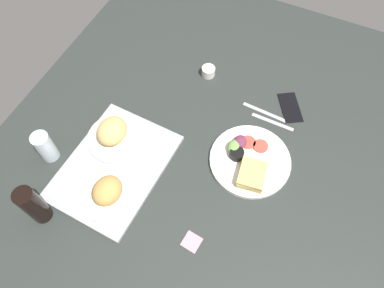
{
  "coord_description": "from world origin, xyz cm",
  "views": [
    {
      "loc": [
        -56.95,
        -24.61,
        118.38
      ],
      "look_at": [
        2.0,
        3.0,
        4.0
      ],
      "focal_mm": 33.75,
      "sensor_mm": 36.0,
      "label": 1
    }
  ],
  "objects_px": {
    "serving_tray": "(114,167)",
    "plate_with_salad": "(249,161)",
    "bread_plate_near": "(109,192)",
    "knife": "(265,113)",
    "sticky_note": "(192,242)",
    "drinking_glass": "(45,147)",
    "cell_phone": "(290,107)",
    "soda_bottle": "(33,205)",
    "fork": "(273,122)",
    "espresso_cup": "(208,71)",
    "bread_plate_far": "(114,134)"
  },
  "relations": [
    {
      "from": "serving_tray",
      "to": "plate_with_salad",
      "type": "bearing_deg",
      "value": -62.44
    },
    {
      "from": "bread_plate_near",
      "to": "plate_with_salad",
      "type": "bearing_deg",
      "value": -49.28
    },
    {
      "from": "knife",
      "to": "sticky_note",
      "type": "relative_size",
      "value": 3.39
    },
    {
      "from": "plate_with_salad",
      "to": "drinking_glass",
      "type": "height_order",
      "value": "drinking_glass"
    },
    {
      "from": "bread_plate_near",
      "to": "cell_phone",
      "type": "relative_size",
      "value": 1.45
    },
    {
      "from": "soda_bottle",
      "to": "knife",
      "type": "height_order",
      "value": "soda_bottle"
    },
    {
      "from": "soda_bottle",
      "to": "fork",
      "type": "relative_size",
      "value": 1.08
    },
    {
      "from": "cell_phone",
      "to": "sticky_note",
      "type": "bearing_deg",
      "value": 137.14
    },
    {
      "from": "plate_with_salad",
      "to": "espresso_cup",
      "type": "height_order",
      "value": "plate_with_salad"
    },
    {
      "from": "bread_plate_near",
      "to": "bread_plate_far",
      "type": "height_order",
      "value": "bread_plate_far"
    },
    {
      "from": "bread_plate_near",
      "to": "cell_phone",
      "type": "xyz_separation_m",
      "value": [
        0.63,
        -0.45,
        -0.04
      ]
    },
    {
      "from": "serving_tray",
      "to": "knife",
      "type": "bearing_deg",
      "value": -42.02
    },
    {
      "from": "bread_plate_near",
      "to": "fork",
      "type": "relative_size",
      "value": 1.23
    },
    {
      "from": "cell_phone",
      "to": "sticky_note",
      "type": "distance_m",
      "value": 0.67
    },
    {
      "from": "plate_with_salad",
      "to": "cell_phone",
      "type": "distance_m",
      "value": 0.31
    },
    {
      "from": "bread_plate_near",
      "to": "bread_plate_far",
      "type": "xyz_separation_m",
      "value": [
        0.2,
        0.1,
        0.0
      ]
    },
    {
      "from": "fork",
      "to": "knife",
      "type": "distance_m",
      "value": 0.05
    },
    {
      "from": "bread_plate_far",
      "to": "plate_with_salad",
      "type": "distance_m",
      "value": 0.5
    },
    {
      "from": "bread_plate_far",
      "to": "plate_with_salad",
      "type": "relative_size",
      "value": 0.72
    },
    {
      "from": "bread_plate_far",
      "to": "cell_phone",
      "type": "height_order",
      "value": "bread_plate_far"
    },
    {
      "from": "serving_tray",
      "to": "sticky_note",
      "type": "distance_m",
      "value": 0.39
    },
    {
      "from": "serving_tray",
      "to": "soda_bottle",
      "type": "bearing_deg",
      "value": 153.5
    },
    {
      "from": "drinking_glass",
      "to": "knife",
      "type": "distance_m",
      "value": 0.84
    },
    {
      "from": "serving_tray",
      "to": "cell_phone",
      "type": "xyz_separation_m",
      "value": [
        0.53,
        -0.5,
        -0.0
      ]
    },
    {
      "from": "fork",
      "to": "sticky_note",
      "type": "distance_m",
      "value": 0.56
    },
    {
      "from": "drinking_glass",
      "to": "cell_phone",
      "type": "xyz_separation_m",
      "value": [
        0.58,
        -0.74,
        -0.06
      ]
    },
    {
      "from": "sticky_note",
      "to": "bread_plate_far",
      "type": "bearing_deg",
      "value": 61.99
    },
    {
      "from": "drinking_glass",
      "to": "espresso_cup",
      "type": "xyz_separation_m",
      "value": [
        0.6,
        -0.37,
        -0.04
      ]
    },
    {
      "from": "serving_tray",
      "to": "espresso_cup",
      "type": "relative_size",
      "value": 8.04
    },
    {
      "from": "serving_tray",
      "to": "fork",
      "type": "bearing_deg",
      "value": -46.56
    },
    {
      "from": "soda_bottle",
      "to": "bread_plate_far",
      "type": "bearing_deg",
      "value": -11.67
    },
    {
      "from": "drinking_glass",
      "to": "fork",
      "type": "bearing_deg",
      "value": -55.01
    },
    {
      "from": "plate_with_salad",
      "to": "knife",
      "type": "xyz_separation_m",
      "value": [
        0.24,
        0.02,
        -0.01
      ]
    },
    {
      "from": "plate_with_salad",
      "to": "serving_tray",
      "type": "bearing_deg",
      "value": 117.56
    },
    {
      "from": "espresso_cup",
      "to": "cell_phone",
      "type": "bearing_deg",
      "value": -92.86
    },
    {
      "from": "espresso_cup",
      "to": "fork",
      "type": "relative_size",
      "value": 0.33
    },
    {
      "from": "serving_tray",
      "to": "plate_with_salad",
      "type": "relative_size",
      "value": 1.52
    },
    {
      "from": "serving_tray",
      "to": "drinking_glass",
      "type": "xyz_separation_m",
      "value": [
        -0.06,
        0.24,
        0.06
      ]
    },
    {
      "from": "plate_with_salad",
      "to": "drinking_glass",
      "type": "relative_size",
      "value": 2.28
    },
    {
      "from": "knife",
      "to": "serving_tray",
      "type": "bearing_deg",
      "value": 51.31
    },
    {
      "from": "soda_bottle",
      "to": "sticky_note",
      "type": "xyz_separation_m",
      "value": [
        0.13,
        -0.5,
        -0.09
      ]
    },
    {
      "from": "sticky_note",
      "to": "drinking_glass",
      "type": "bearing_deg",
      "value": 83.49
    },
    {
      "from": "fork",
      "to": "knife",
      "type": "height_order",
      "value": "same"
    },
    {
      "from": "bread_plate_near",
      "to": "espresso_cup",
      "type": "distance_m",
      "value": 0.66
    },
    {
      "from": "soda_bottle",
      "to": "cell_phone",
      "type": "relative_size",
      "value": 1.27
    },
    {
      "from": "bread_plate_far",
      "to": "fork",
      "type": "distance_m",
      "value": 0.61
    },
    {
      "from": "bread_plate_far",
      "to": "knife",
      "type": "relative_size",
      "value": 1.12
    },
    {
      "from": "serving_tray",
      "to": "soda_bottle",
      "type": "relative_size",
      "value": 2.46
    },
    {
      "from": "serving_tray",
      "to": "espresso_cup",
      "type": "xyz_separation_m",
      "value": [
        0.55,
        -0.13,
        0.01
      ]
    },
    {
      "from": "drinking_glass",
      "to": "espresso_cup",
      "type": "relative_size",
      "value": 2.32
    }
  ]
}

